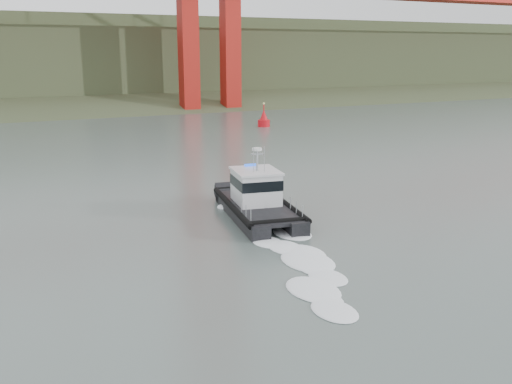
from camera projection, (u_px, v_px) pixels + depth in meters
ground at (348, 263)px, 29.39m from camera, size 400.00×400.00×0.00m
headlands at (48, 66)px, 137.24m from camera, size 500.00×105.36×27.12m
patrol_boat at (257, 199)px, 37.26m from camera, size 5.13×10.21×4.73m
nav_buoy at (264, 120)px, 81.89m from camera, size 1.75×1.75×3.64m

